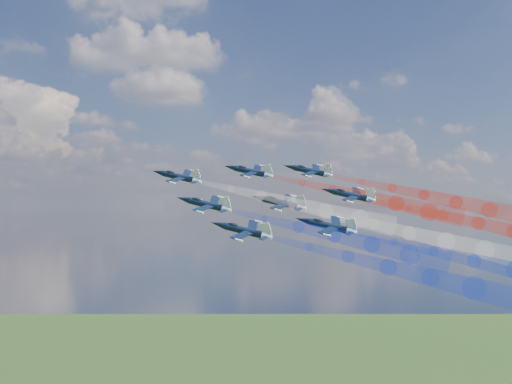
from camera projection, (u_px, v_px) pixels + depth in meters
name	position (u px, v px, depth m)	size (l,w,h in m)	color
jet_lead	(179.00, 177.00, 151.50)	(10.93, 13.66, 3.64)	black
trail_lead	(293.00, 203.00, 142.30)	(4.55, 46.22, 4.55)	white
jet_inner_left	(206.00, 204.00, 137.90)	(10.93, 13.66, 3.64)	black
trail_inner_left	(334.00, 235.00, 128.69)	(4.55, 46.22, 4.55)	#1735C8
jet_inner_right	(250.00, 171.00, 158.61)	(10.93, 13.66, 3.64)	black
trail_inner_right	(364.00, 196.00, 149.41)	(4.55, 46.22, 4.55)	red
jet_outer_left	(244.00, 231.00, 125.94)	(10.93, 13.66, 3.64)	black
trail_outer_left	(388.00, 267.00, 116.74)	(4.55, 46.22, 4.55)	#1735C8
jet_center_third	(281.00, 203.00, 143.10)	(10.93, 13.66, 3.64)	black
trail_center_third	(409.00, 233.00, 133.90)	(4.55, 46.22, 4.55)	white
jet_outer_right	(310.00, 171.00, 162.64)	(10.93, 13.66, 3.64)	black
trail_outer_right	(424.00, 195.00, 153.43)	(4.55, 46.22, 4.55)	red
jet_rear_left	(329.00, 226.00, 130.47)	(10.93, 13.66, 3.64)	black
trail_rear_left	(474.00, 261.00, 121.27)	(4.55, 46.22, 4.55)	#1735C8
jet_rear_right	(351.00, 195.00, 148.99)	(10.93, 13.66, 3.64)	black
trail_rear_right	(478.00, 223.00, 139.79)	(4.55, 46.22, 4.55)	red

